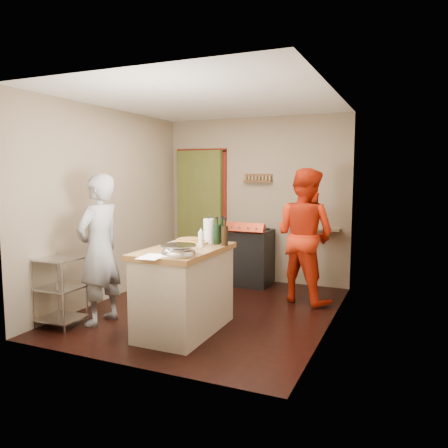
% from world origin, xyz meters
% --- Properties ---
extents(floor, '(3.50, 3.50, 0.00)m').
position_xyz_m(floor, '(0.00, 0.00, 0.00)').
color(floor, black).
rests_on(floor, ground).
extents(back_wall, '(3.00, 0.44, 2.60)m').
position_xyz_m(back_wall, '(-0.64, 1.78, 1.13)').
color(back_wall, gray).
rests_on(back_wall, ground).
extents(left_wall, '(0.04, 3.50, 2.60)m').
position_xyz_m(left_wall, '(-1.50, 0.00, 1.30)').
color(left_wall, gray).
rests_on(left_wall, ground).
extents(right_wall, '(0.04, 3.50, 2.60)m').
position_xyz_m(right_wall, '(1.50, 0.00, 1.30)').
color(right_wall, gray).
rests_on(right_wall, ground).
extents(ceiling, '(3.00, 3.50, 0.02)m').
position_xyz_m(ceiling, '(0.00, 0.00, 2.61)').
color(ceiling, white).
rests_on(ceiling, back_wall).
extents(stove, '(0.60, 0.63, 1.00)m').
position_xyz_m(stove, '(0.05, 1.42, 0.45)').
color(stove, black).
rests_on(stove, ground).
extents(wire_shelving, '(0.48, 0.40, 0.80)m').
position_xyz_m(wire_shelving, '(-1.28, -1.20, 0.44)').
color(wire_shelving, silver).
rests_on(wire_shelving, ground).
extents(island, '(0.73, 1.34, 1.23)m').
position_xyz_m(island, '(0.08, -0.77, 0.49)').
color(island, beige).
rests_on(island, ground).
extents(person_stripe, '(0.44, 0.65, 1.72)m').
position_xyz_m(person_stripe, '(-0.94, -0.92, 0.86)').
color(person_stripe, '#A7A6AB').
rests_on(person_stripe, ground).
extents(person_red, '(1.06, 0.95, 1.79)m').
position_xyz_m(person_red, '(1.00, 0.89, 0.90)').
color(person_red, red).
rests_on(person_red, ground).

